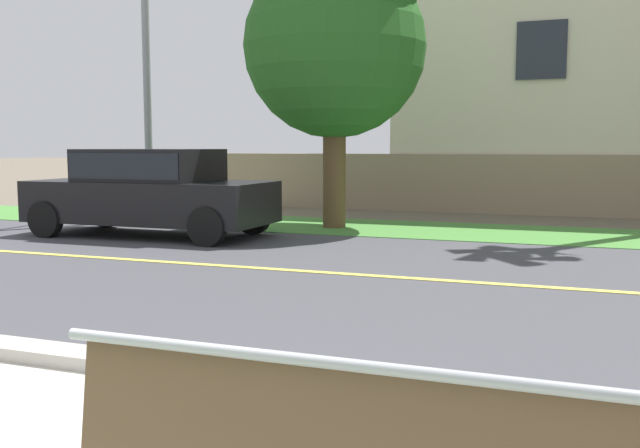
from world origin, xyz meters
TOP-DOWN VIEW (x-y plane):
  - ground_plane at (0.00, 8.00)m, footprint 140.00×140.00m
  - curb_edge at (0.00, 2.35)m, footprint 44.00×0.30m
  - street_asphalt at (0.00, 6.50)m, footprint 52.00×8.00m
  - road_centre_line at (0.00, 6.50)m, footprint 48.00×0.14m
  - far_verge_grass at (0.00, 11.46)m, footprint 48.00×2.80m
  - car_black_far at (-5.11, 8.90)m, footprint 4.30×1.86m
  - streetlamp at (-6.57, 11.27)m, footprint 0.24×2.10m
  - shade_tree_far_left at (-2.36, 11.16)m, footprint 3.48×3.48m
  - garden_wall at (-1.62, 15.29)m, footprint 13.00×0.36m

SIDE VIEW (x-z plane):
  - ground_plane at x=0.00m, z-range 0.00..0.00m
  - street_asphalt at x=0.00m, z-range 0.00..0.01m
  - far_verge_grass at x=0.00m, z-range 0.00..0.02m
  - road_centre_line at x=0.00m, z-range 0.01..0.01m
  - curb_edge at x=0.00m, z-range 0.00..0.11m
  - garden_wall at x=-1.62m, z-range 0.00..1.40m
  - car_black_far at x=-5.11m, z-range 0.08..1.62m
  - shade_tree_far_left at x=-2.36m, z-range 0.86..6.60m
  - streetlamp at x=-6.57m, z-range 0.50..7.06m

